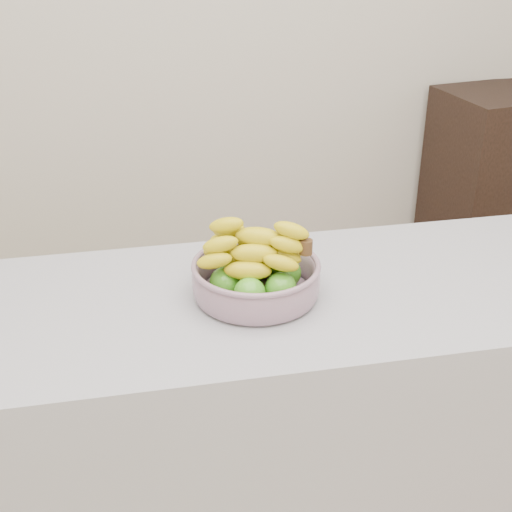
% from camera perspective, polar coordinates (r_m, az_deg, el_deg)
% --- Properties ---
extents(counter, '(2.00, 0.60, 0.90)m').
position_cam_1_polar(counter, '(1.88, 1.87, -14.91)').
color(counter, '#A1A1A9').
rests_on(counter, ground).
extents(cabinet, '(0.59, 0.50, 0.95)m').
position_cam_1_polar(cabinet, '(3.45, 18.41, 4.70)').
color(cabinet, black).
rests_on(cabinet, ground).
extents(fruit_bowl, '(0.29, 0.29, 0.17)m').
position_cam_1_polar(fruit_bowl, '(1.58, -0.01, -1.50)').
color(fruit_bowl, '#909DAD').
rests_on(fruit_bowl, counter).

